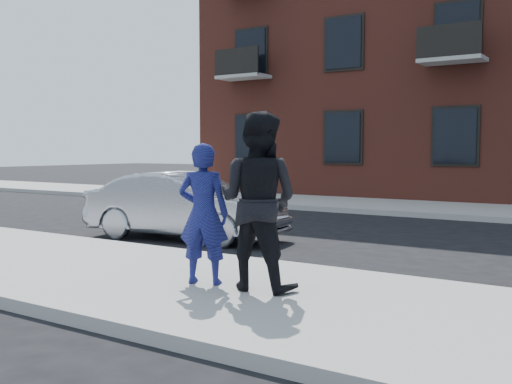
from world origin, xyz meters
The scene contains 8 objects.
ground centered at (0.00, 0.00, 0.00)m, with size 100.00×100.00×0.00m, color black.
near_sidewalk centered at (0.00, -0.25, 0.07)m, with size 50.00×3.50×0.15m, color #999790.
near_curb centered at (0.00, 1.55, 0.07)m, with size 50.00×0.10×0.15m, color #999691.
far_sidewalk centered at (0.00, 11.25, 0.07)m, with size 50.00×3.50×0.15m, color #999790.
far_curb centered at (0.00, 9.45, 0.07)m, with size 50.00×0.10×0.15m, color #999691.
silver_sedan centered at (-2.54, 3.20, 0.67)m, with size 1.41×4.05×1.34m, color #999BA3.
man_hoodie centered at (0.63, -0.23, 1.01)m, with size 0.73×0.61×1.72m.
man_peacoat centered at (1.34, -0.09, 1.19)m, with size 1.09×0.89×2.08m.
Camera 1 is at (5.15, -5.94, 1.80)m, focal length 42.00 mm.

